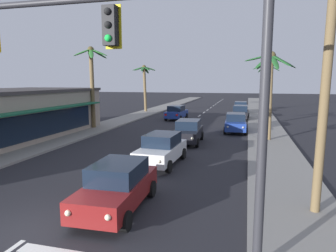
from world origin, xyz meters
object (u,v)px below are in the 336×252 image
palm_left_second (92,74)px  sedan_fifth_in_queue (188,131)px  palm_left_third (144,79)px  palm_right_farthest (266,75)px  sedan_parked_mid_kerb (241,108)px  palm_right_second (271,74)px  sedan_parked_far_kerb (240,112)px  sedan_third_in_queue (162,149)px  sedan_oncoming_far (176,112)px  traffic_signal_mast (118,55)px  sedan_lead_at_stop_bar (117,186)px  sedan_parked_nearest_kerb (236,123)px

palm_left_second → sedan_fifth_in_queue: bearing=-22.4°
palm_left_third → palm_right_farthest: palm_right_farthest is taller
sedan_parked_mid_kerb → palm_right_second: (2.50, -19.50, 4.18)m
sedan_parked_far_kerb → sedan_third_in_queue: bearing=-100.0°
sedan_fifth_in_queue → palm_left_third: (-10.39, 20.08, 4.01)m
sedan_parked_mid_kerb → palm_right_farthest: bearing=61.1°
sedan_oncoming_far → palm_left_second: palm_left_second is taller
palm_right_second → sedan_parked_far_kerb: bearing=100.4°
sedan_oncoming_far → palm_right_second: palm_right_second is taller
traffic_signal_mast → palm_left_third: (-11.51, 34.79, -0.29)m
sedan_third_in_queue → palm_left_second: (-9.72, 10.20, 4.36)m
sedan_parked_far_kerb → palm_right_second: 13.63m
sedan_third_in_queue → palm_right_farthest: (7.04, 33.97, 4.67)m
sedan_oncoming_far → palm_right_farthest: 18.95m
sedan_oncoming_far → sedan_parked_far_kerb: same height
sedan_lead_at_stop_bar → palm_right_farthest: size_ratio=0.61×
palm_left_second → palm_right_farthest: 29.08m
sedan_fifth_in_queue → sedan_oncoming_far: size_ratio=1.00×
palm_left_second → palm_right_second: 15.90m
palm_left_second → palm_right_farthest: palm_left_second is taller
sedan_parked_far_kerb → palm_right_second: (2.34, -12.76, 4.18)m
sedan_parked_far_kerb → palm_left_third: palm_left_third is taller
sedan_parked_far_kerb → traffic_signal_mast: bearing=-94.4°
traffic_signal_mast → sedan_parked_nearest_kerb: (2.08, 20.45, -4.30)m
sedan_lead_at_stop_bar → sedan_third_in_queue: (-0.12, 6.07, 0.00)m
traffic_signal_mast → sedan_parked_mid_kerb: traffic_signal_mast is taller
sedan_parked_mid_kerb → palm_left_second: (-13.26, -17.44, 4.36)m
sedan_parked_far_kerb → palm_left_third: 15.29m
palm_right_second → sedan_fifth_in_queue: bearing=-160.2°
traffic_signal_mast → sedan_parked_far_kerb: size_ratio=2.41×
sedan_fifth_in_queue → palm_left_second: bearing=157.6°
sedan_fifth_in_queue → sedan_parked_nearest_kerb: (3.20, 5.74, 0.00)m
sedan_parked_nearest_kerb → palm_left_third: 20.16m
sedan_lead_at_stop_bar → sedan_third_in_queue: 6.07m
sedan_parked_mid_kerb → palm_left_third: bearing=-173.8°
traffic_signal_mast → palm_right_farthest: 42.98m
sedan_fifth_in_queue → palm_left_second: 11.68m
sedan_fifth_in_queue → sedan_parked_far_kerb: bearing=77.1°
sedan_fifth_in_queue → sedan_parked_mid_kerb: (3.25, 21.57, 0.00)m
sedan_third_in_queue → sedan_fifth_in_queue: bearing=87.2°
sedan_fifth_in_queue → sedan_parked_mid_kerb: bearing=81.4°
palm_left_third → palm_right_second: palm_left_third is taller
sedan_parked_mid_kerb → sedan_lead_at_stop_bar: bearing=-95.8°
sedan_fifth_in_queue → palm_left_second: (-10.02, 4.13, 4.36)m
sedan_lead_at_stop_bar → traffic_signal_mast: bearing=-63.2°
traffic_signal_mast → palm_left_third: traffic_signal_mast is taller
sedan_oncoming_far → palm_left_second: bearing=-124.6°
sedan_parked_nearest_kerb → sedan_fifth_in_queue: bearing=-119.2°
palm_right_second → sedan_third_in_queue: bearing=-126.6°
sedan_parked_mid_kerb → palm_right_second: 20.10m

